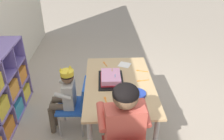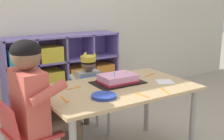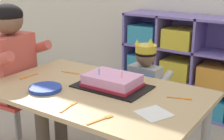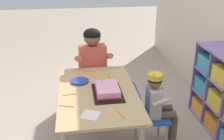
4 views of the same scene
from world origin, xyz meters
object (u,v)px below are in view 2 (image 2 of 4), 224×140
fork_near_cake_tray (150,75)px  fork_at_table_front_edge (141,95)px  classroom_chair_blue (92,100)px  adult_helper_seated (38,98)px  birthday_cake_on_tray (118,79)px  child_with_crown (87,84)px  classroom_chair_adult_side (25,134)px  activity_table (118,96)px  fork_beside_plate_stack (165,91)px  paper_plate_stack (104,96)px  fork_by_napkin (75,88)px  fork_scattered_mid_table (65,100)px

fork_near_cake_tray → fork_at_table_front_edge: same height
classroom_chair_blue → adult_helper_seated: adult_helper_seated is taller
classroom_chair_blue → birthday_cake_on_tray: 0.48m
child_with_crown → fork_at_table_front_edge: child_with_crown is taller
fork_near_cake_tray → fork_at_table_front_edge: bearing=24.7°
classroom_chair_adult_side → fork_near_cake_tray: size_ratio=5.32×
activity_table → birthday_cake_on_tray: 0.15m
activity_table → child_with_crown: size_ratio=1.45×
fork_beside_plate_stack → fork_near_cake_tray: 0.45m
birthday_cake_on_tray → fork_beside_plate_stack: (0.18, -0.35, -0.03)m
classroom_chair_blue → adult_helper_seated: (-0.64, -0.45, 0.28)m
adult_helper_seated → paper_plate_stack: bearing=-118.2°
paper_plate_stack → child_with_crown: bearing=71.9°
classroom_chair_adult_side → activity_table: bearing=-96.0°
paper_plate_stack → fork_at_table_front_edge: paper_plate_stack is taller
classroom_chair_adult_side → fork_by_napkin: size_ratio=5.11×
child_with_crown → adult_helper_seated: bearing=43.5°
classroom_chair_blue → fork_by_napkin: 0.52m
classroom_chair_adult_side → paper_plate_stack: bearing=-112.8°
classroom_chair_blue → fork_scattered_mid_table: 0.76m
adult_helper_seated → fork_at_table_front_edge: bearing=-117.3°
birthday_cake_on_tray → paper_plate_stack: birthday_cake_on_tray is taller
fork_near_cake_tray → fork_scattered_mid_table: bearing=-7.0°
classroom_chair_blue → child_with_crown: bearing=-89.8°
activity_table → adult_helper_seated: bearing=178.5°
classroom_chair_adult_side → paper_plate_stack: 0.58m
birthday_cake_on_tray → paper_plate_stack: 0.36m
adult_helper_seated → fork_scattered_mid_table: size_ratio=8.10×
fork_scattered_mid_table → fork_by_napkin: (0.17, 0.20, -0.00)m
activity_table → fork_scattered_mid_table: (-0.47, -0.06, 0.08)m
adult_helper_seated → child_with_crown: bearing=-54.6°
adult_helper_seated → birthday_cake_on_tray: 0.68m
fork_beside_plate_stack → fork_by_napkin: 0.68m
child_with_crown → classroom_chair_adult_side: 0.95m
birthday_cake_on_tray → paper_plate_stack: size_ratio=2.30×
activity_table → fork_scattered_mid_table: size_ratio=9.10×
fork_scattered_mid_table → classroom_chair_blue: bearing=-38.4°
activity_table → fork_scattered_mid_table: bearing=-173.2°
classroom_chair_adult_side → birthday_cake_on_tray: size_ratio=1.62×
classroom_chair_blue → classroom_chair_adult_side: 0.88m
fork_near_cake_tray → fork_by_napkin: 0.73m
classroom_chair_adult_side → fork_scattered_mid_table: 0.34m
fork_scattered_mid_table → fork_at_table_front_edge: size_ratio=0.98×
classroom_chair_blue → child_with_crown: 0.17m
fork_beside_plate_stack → fork_at_table_front_edge: same height
adult_helper_seated → fork_near_cake_tray: size_ratio=8.52×
adult_helper_seated → paper_plate_stack: size_ratio=5.97×
fork_near_cake_tray → fork_scattered_mid_table: 0.92m
activity_table → fork_scattered_mid_table: fork_scattered_mid_table is taller
classroom_chair_adult_side → fork_beside_plate_stack: classroom_chair_adult_side is taller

